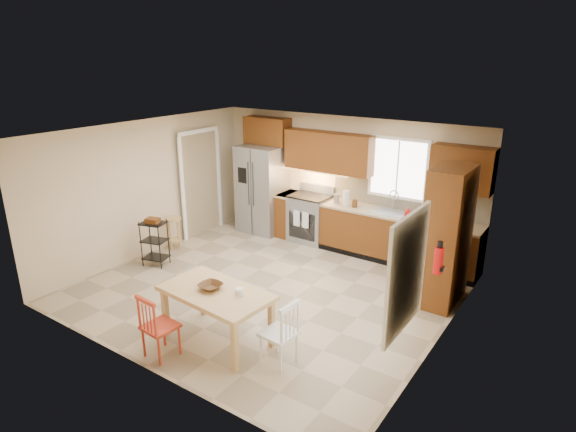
% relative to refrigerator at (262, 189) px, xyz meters
% --- Properties ---
extents(floor, '(5.50, 5.50, 0.00)m').
position_rel_refrigerator_xyz_m(floor, '(1.70, -2.12, -0.91)').
color(floor, tan).
rests_on(floor, ground).
extents(ceiling, '(5.50, 5.00, 0.02)m').
position_rel_refrigerator_xyz_m(ceiling, '(1.70, -2.12, 1.59)').
color(ceiling, silver).
rests_on(ceiling, ground).
extents(wall_back, '(5.50, 0.02, 2.50)m').
position_rel_refrigerator_xyz_m(wall_back, '(1.70, 0.38, 0.34)').
color(wall_back, '#CCB793').
rests_on(wall_back, ground).
extents(wall_front, '(5.50, 0.02, 2.50)m').
position_rel_refrigerator_xyz_m(wall_front, '(1.70, -4.62, 0.34)').
color(wall_front, '#CCB793').
rests_on(wall_front, ground).
extents(wall_left, '(0.02, 5.00, 2.50)m').
position_rel_refrigerator_xyz_m(wall_left, '(-1.05, -2.12, 0.34)').
color(wall_left, '#CCB793').
rests_on(wall_left, ground).
extents(wall_right, '(0.02, 5.00, 2.50)m').
position_rel_refrigerator_xyz_m(wall_right, '(4.45, -2.12, 0.34)').
color(wall_right, '#CCB793').
rests_on(wall_right, ground).
extents(refrigerator, '(0.92, 0.75, 1.82)m').
position_rel_refrigerator_xyz_m(refrigerator, '(0.00, 0.00, 0.00)').
color(refrigerator, gray).
rests_on(refrigerator, floor).
extents(range_stove, '(0.76, 0.63, 0.92)m').
position_rel_refrigerator_xyz_m(range_stove, '(1.15, 0.06, -0.45)').
color(range_stove, gray).
rests_on(range_stove, floor).
extents(base_cabinet_narrow, '(0.30, 0.60, 0.90)m').
position_rel_refrigerator_xyz_m(base_cabinet_narrow, '(0.60, 0.08, -0.46)').
color(base_cabinet_narrow, '#5C3111').
rests_on(base_cabinet_narrow, floor).
extents(base_cabinet_run, '(2.92, 0.60, 0.90)m').
position_rel_refrigerator_xyz_m(base_cabinet_run, '(2.99, 0.08, -0.46)').
color(base_cabinet_run, '#5C3111').
rests_on(base_cabinet_run, floor).
extents(dishwasher, '(0.60, 0.02, 0.78)m').
position_rel_refrigerator_xyz_m(dishwasher, '(3.55, -0.22, -0.46)').
color(dishwasher, black).
rests_on(dishwasher, floor).
extents(backsplash, '(2.92, 0.03, 0.55)m').
position_rel_refrigerator_xyz_m(backsplash, '(2.99, 0.36, 0.27)').
color(backsplash, beige).
rests_on(backsplash, wall_back).
extents(upper_over_fridge, '(1.00, 0.35, 0.55)m').
position_rel_refrigerator_xyz_m(upper_over_fridge, '(0.00, 0.20, 1.19)').
color(upper_over_fridge, '#5D320F').
rests_on(upper_over_fridge, wall_back).
extents(upper_left_block, '(1.80, 0.35, 0.75)m').
position_rel_refrigerator_xyz_m(upper_left_block, '(1.45, 0.20, 0.92)').
color(upper_left_block, '#5D320F').
rests_on(upper_left_block, wall_back).
extents(upper_right_block, '(1.00, 0.35, 0.75)m').
position_rel_refrigerator_xyz_m(upper_right_block, '(3.95, 0.20, 0.92)').
color(upper_right_block, '#5D320F').
rests_on(upper_right_block, wall_back).
extents(window_back, '(1.12, 0.04, 1.12)m').
position_rel_refrigerator_xyz_m(window_back, '(2.80, 0.35, 0.74)').
color(window_back, white).
rests_on(window_back, wall_back).
extents(sink, '(0.62, 0.46, 0.16)m').
position_rel_refrigerator_xyz_m(sink, '(2.80, 0.08, -0.05)').
color(sink, gray).
rests_on(sink, base_cabinet_run).
extents(undercab_glow, '(1.60, 0.30, 0.01)m').
position_rel_refrigerator_xyz_m(undercab_glow, '(1.15, 0.17, 0.52)').
color(undercab_glow, '#FFBF66').
rests_on(undercab_glow, wall_back).
extents(soap_bottle, '(0.09, 0.09, 0.19)m').
position_rel_refrigerator_xyz_m(soap_bottle, '(3.18, -0.02, 0.09)').
color(soap_bottle, '#BA0D0C').
rests_on(soap_bottle, base_cabinet_run).
extents(paper_towel, '(0.12, 0.12, 0.28)m').
position_rel_refrigerator_xyz_m(paper_towel, '(1.95, 0.03, 0.13)').
color(paper_towel, silver).
rests_on(paper_towel, base_cabinet_run).
extents(canister_steel, '(0.11, 0.11, 0.18)m').
position_rel_refrigerator_xyz_m(canister_steel, '(1.75, 0.03, 0.08)').
color(canister_steel, gray).
rests_on(canister_steel, base_cabinet_run).
extents(canister_wood, '(0.10, 0.10, 0.14)m').
position_rel_refrigerator_xyz_m(canister_wood, '(2.15, -0.00, 0.06)').
color(canister_wood, '#4A2C13').
rests_on(canister_wood, base_cabinet_run).
extents(pantry, '(0.50, 0.95, 2.10)m').
position_rel_refrigerator_xyz_m(pantry, '(4.13, -0.93, 0.14)').
color(pantry, '#5C3111').
rests_on(pantry, floor).
extents(fire_extinguisher, '(0.12, 0.12, 0.36)m').
position_rel_refrigerator_xyz_m(fire_extinguisher, '(4.33, -1.98, 0.19)').
color(fire_extinguisher, '#BA0D0C').
rests_on(fire_extinguisher, wall_right).
extents(window_right, '(0.04, 1.02, 1.32)m').
position_rel_refrigerator_xyz_m(window_right, '(4.38, -3.27, 0.54)').
color(window_right, white).
rests_on(window_right, wall_right).
extents(doorway, '(0.04, 0.95, 2.10)m').
position_rel_refrigerator_xyz_m(doorway, '(-0.97, -0.82, 0.14)').
color(doorway, '#8C7A59').
rests_on(doorway, wall_left).
extents(dining_table, '(1.52, 0.93, 0.71)m').
position_rel_refrigerator_xyz_m(dining_table, '(2.04, -3.67, -0.55)').
color(dining_table, tan).
rests_on(dining_table, floor).
extents(chair_red, '(0.43, 0.43, 0.86)m').
position_rel_refrigerator_xyz_m(chair_red, '(1.69, -4.32, -0.48)').
color(chair_red, '#B0311B').
rests_on(chair_red, floor).
extents(chair_white, '(0.43, 0.43, 0.86)m').
position_rel_refrigerator_xyz_m(chair_white, '(2.99, -3.62, -0.48)').
color(chair_white, silver).
rests_on(chair_white, floor).
extents(table_bowl, '(0.32, 0.32, 0.07)m').
position_rel_refrigerator_xyz_m(table_bowl, '(1.95, -3.67, -0.19)').
color(table_bowl, '#4A2C13').
rests_on(table_bowl, dining_table).
extents(table_jar, '(0.11, 0.11, 0.12)m').
position_rel_refrigerator_xyz_m(table_jar, '(2.36, -3.58, -0.16)').
color(table_jar, silver).
rests_on(table_jar, dining_table).
extents(bar_stool, '(0.35, 0.35, 0.63)m').
position_rel_refrigerator_xyz_m(bar_stool, '(-0.78, -1.79, -0.59)').
color(bar_stool, tan).
rests_on(bar_stool, floor).
extents(utility_cart, '(0.49, 0.43, 0.83)m').
position_rel_refrigerator_xyz_m(utility_cart, '(-0.51, -2.50, -0.49)').
color(utility_cart, black).
rests_on(utility_cart, floor).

